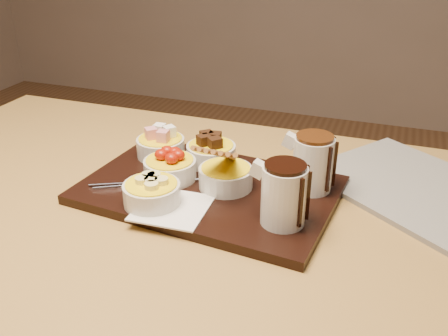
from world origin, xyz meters
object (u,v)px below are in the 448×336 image
(pitcher_dark_chocolate, at_px, (284,196))
(pitcher_milk_chocolate, at_px, (313,164))
(serving_board, at_px, (209,190))
(newspaper, at_px, (412,186))
(dining_table, at_px, (148,236))
(bowl_strawberries, at_px, (170,169))

(pitcher_dark_chocolate, xyz_separation_m, pitcher_milk_chocolate, (0.02, 0.13, 0.00))
(serving_board, xyz_separation_m, pitcher_milk_chocolate, (0.18, 0.05, 0.06))
(newspaper, bearing_deg, dining_table, -122.60)
(dining_table, height_order, newspaper, newspaper)
(dining_table, xyz_separation_m, serving_board, (0.12, 0.03, 0.11))
(dining_table, xyz_separation_m, pitcher_dark_chocolate, (0.28, -0.04, 0.17))
(serving_board, distance_m, bowl_strawberries, 0.08)
(serving_board, distance_m, pitcher_milk_chocolate, 0.20)
(pitcher_milk_chocolate, bearing_deg, dining_table, -158.13)
(bowl_strawberries, height_order, newspaper, bowl_strawberries)
(dining_table, distance_m, pitcher_dark_chocolate, 0.33)
(serving_board, relative_size, pitcher_milk_chocolate, 4.59)
(dining_table, bearing_deg, pitcher_dark_chocolate, -8.42)
(pitcher_milk_chocolate, bearing_deg, serving_board, -158.20)
(pitcher_dark_chocolate, bearing_deg, dining_table, 177.08)
(serving_board, bearing_deg, pitcher_dark_chocolate, -19.98)
(dining_table, bearing_deg, bowl_strawberries, 45.10)
(pitcher_dark_chocolate, distance_m, newspaper, 0.31)
(pitcher_milk_chocolate, bearing_deg, newspaper, 34.92)
(pitcher_milk_chocolate, height_order, newspaper, pitcher_milk_chocolate)
(bowl_strawberries, height_order, pitcher_milk_chocolate, pitcher_milk_chocolate)
(bowl_strawberries, height_order, pitcher_dark_chocolate, pitcher_dark_chocolate)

